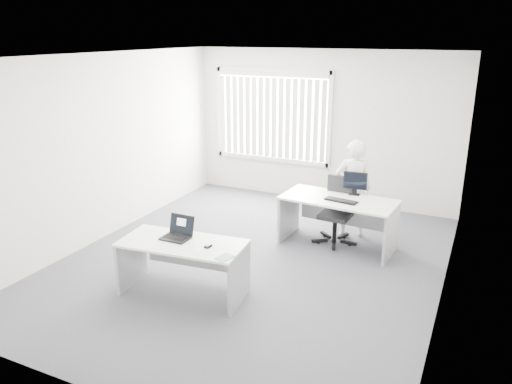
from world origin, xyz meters
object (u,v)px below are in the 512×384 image
at_px(desk_far, 338,212).
at_px(laptop, 175,229).
at_px(monitor, 355,183).
at_px(desk_near, 183,257).
at_px(person, 353,189).
at_px(office_chair, 336,222).

xyz_separation_m(desk_far, laptop, (-1.41, -2.14, 0.27)).
bearing_deg(monitor, laptop, -126.63).
bearing_deg(desk_far, desk_near, -116.33).
bearing_deg(person, monitor, 87.20).
relative_size(office_chair, laptop, 2.97).
distance_m(desk_far, monitor, 0.50).
distance_m(desk_near, laptop, 0.35).
xyz_separation_m(office_chair, monitor, (0.23, 0.11, 0.62)).
height_order(desk_far, laptop, laptop).
distance_m(desk_far, office_chair, 0.29).
bearing_deg(laptop, desk_far, 57.42).
relative_size(desk_near, desk_far, 0.92).
bearing_deg(monitor, desk_far, -123.71).
bearing_deg(office_chair, desk_far, -65.85).
height_order(desk_near, person, person).
distance_m(office_chair, monitor, 0.67).
bearing_deg(desk_far, person, 84.33).
height_order(desk_far, monitor, monitor).
height_order(desk_near, desk_far, desk_far).
bearing_deg(person, desk_far, 57.30).
bearing_deg(desk_near, monitor, 53.80).
distance_m(office_chair, person, 0.58).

